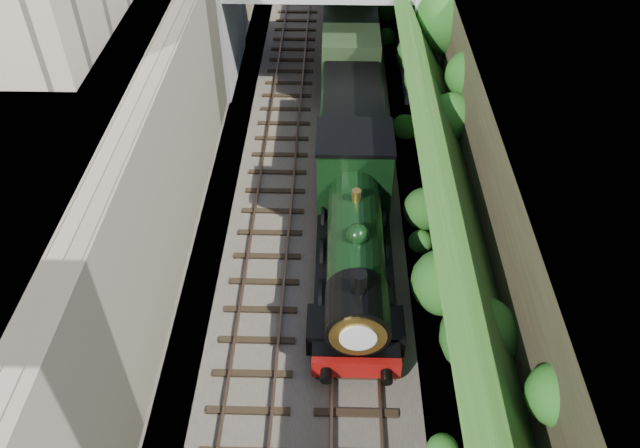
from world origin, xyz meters
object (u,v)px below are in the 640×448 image
(tree, at_px, (454,16))
(road_bridge, at_px, (346,4))
(tender, at_px, (352,125))
(locomotive, at_px, (355,234))

(tree, bearing_deg, road_bridge, 151.25)
(road_bridge, distance_m, tender, 7.70)
(road_bridge, relative_size, locomotive, 1.56)
(tree, bearing_deg, locomotive, -111.55)
(road_bridge, xyz_separation_m, locomotive, (0.26, -14.66, -2.18))
(tree, relative_size, locomotive, 0.65)
(tree, xyz_separation_m, locomotive, (-4.71, -11.93, -2.75))
(road_bridge, bearing_deg, tree, -28.75)
(tree, relative_size, tender, 1.10)
(road_bridge, relative_size, tree, 2.42)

